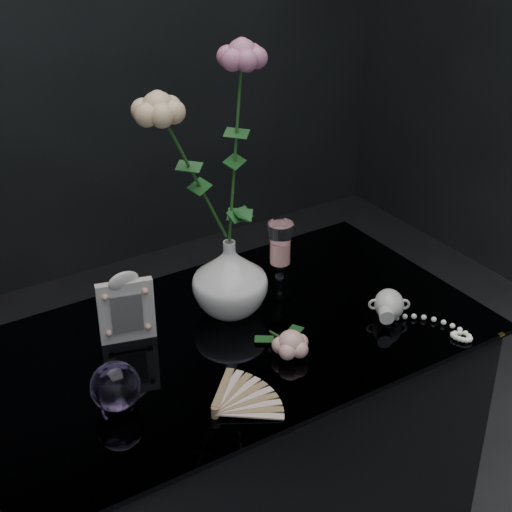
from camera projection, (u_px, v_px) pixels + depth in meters
table at (232, 476)px, 1.77m from camera, size 1.05×0.58×0.76m
vase at (230, 277)px, 1.63m from camera, size 0.21×0.21×0.17m
wine_glass at (280, 261)px, 1.68m from camera, size 0.07×0.07×0.18m
picture_frame at (126, 306)px, 1.54m from camera, size 0.14×0.12×0.16m
paperweight at (115, 386)px, 1.37m from camera, size 0.11×0.11×0.09m
paper_fan at (215, 411)px, 1.36m from camera, size 0.27×0.23×0.03m
loose_rose at (291, 344)px, 1.52m from camera, size 0.12×0.16×0.06m
pearl_jar at (389, 303)px, 1.64m from camera, size 0.30×0.31×0.06m
roses at (211, 150)px, 1.47m from camera, size 0.27×0.12×0.45m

